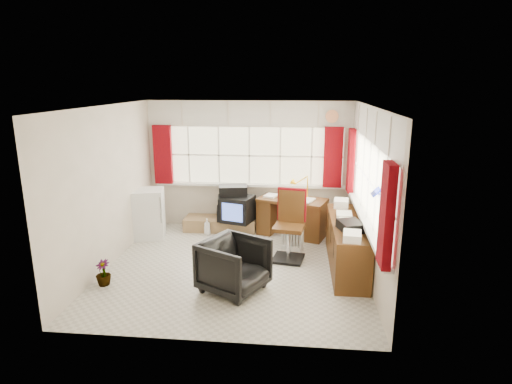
% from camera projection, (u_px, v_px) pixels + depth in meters
% --- Properties ---
extents(ground, '(4.00, 4.00, 0.00)m').
position_uv_depth(ground, '(236.00, 267.00, 6.75)').
color(ground, beige).
rests_on(ground, ground).
extents(room_walls, '(4.00, 4.00, 4.00)m').
position_uv_depth(room_walls, '(234.00, 174.00, 6.38)').
color(room_walls, beige).
rests_on(room_walls, ground).
extents(window_back, '(3.70, 0.12, 3.60)m').
position_uv_depth(window_back, '(249.00, 181.00, 8.39)').
color(window_back, beige).
rests_on(window_back, room_walls).
extents(window_right, '(0.12, 3.70, 3.60)m').
position_uv_depth(window_right, '(365.00, 214.00, 6.33)').
color(window_right, beige).
rests_on(window_right, room_walls).
extents(curtains, '(3.83, 3.83, 1.15)m').
position_uv_depth(curtains, '(297.00, 167.00, 7.19)').
color(curtains, maroon).
rests_on(curtains, room_walls).
extents(overhead_cabinets, '(3.98, 3.98, 0.48)m').
position_uv_depth(overhead_cabinets, '(301.00, 119.00, 7.04)').
color(overhead_cabinets, silver).
rests_on(overhead_cabinets, room_walls).
extents(desk, '(1.38, 0.98, 0.75)m').
position_uv_depth(desk, '(292.00, 215.00, 8.08)').
color(desk, '#563314').
rests_on(desk, ground).
extents(desk_lamp, '(0.18, 0.17, 0.43)m').
position_uv_depth(desk_lamp, '(308.00, 183.00, 7.94)').
color(desk_lamp, '#FAB50A').
rests_on(desk_lamp, desk).
extents(task_chair, '(0.56, 0.58, 1.16)m').
position_uv_depth(task_chair, '(290.00, 222.00, 7.00)').
color(task_chair, black).
rests_on(task_chair, ground).
extents(office_chair, '(1.10, 1.09, 0.74)m').
position_uv_depth(office_chair, '(234.00, 266.00, 5.92)').
color(office_chair, black).
rests_on(office_chair, ground).
extents(radiator, '(0.41, 0.28, 0.56)m').
position_uv_depth(radiator, '(292.00, 237.00, 7.41)').
color(radiator, white).
rests_on(radiator, ground).
extents(credenza, '(0.50, 2.00, 0.85)m').
position_uv_depth(credenza, '(346.00, 243.00, 6.68)').
color(credenza, '#563314').
rests_on(credenza, ground).
extents(file_tray, '(0.41, 0.46, 0.13)m').
position_uv_depth(file_tray, '(350.00, 226.00, 6.20)').
color(file_tray, black).
rests_on(file_tray, credenza).
extents(tv_bench, '(1.40, 0.50, 0.25)m').
position_uv_depth(tv_bench, '(221.00, 224.00, 8.43)').
color(tv_bench, olive).
rests_on(tv_bench, ground).
extents(crt_tv, '(0.66, 0.63, 0.49)m').
position_uv_depth(crt_tv, '(238.00, 209.00, 8.13)').
color(crt_tv, black).
rests_on(crt_tv, tv_bench).
extents(hifi_stack, '(0.70, 0.51, 0.67)m').
position_uv_depth(hifi_stack, '(233.00, 203.00, 8.24)').
color(hifi_stack, black).
rests_on(hifi_stack, tv_bench).
extents(mini_fridge, '(0.65, 0.65, 0.92)m').
position_uv_depth(mini_fridge, '(149.00, 214.00, 7.96)').
color(mini_fridge, white).
rests_on(mini_fridge, ground).
extents(spray_bottle_a, '(0.15, 0.15, 0.32)m').
position_uv_depth(spray_bottle_a, '(207.00, 227.00, 8.16)').
color(spray_bottle_a, silver).
rests_on(spray_bottle_a, ground).
extents(spray_bottle_b, '(0.14, 0.14, 0.21)m').
position_uv_depth(spray_bottle_b, '(234.00, 246.00, 7.33)').
color(spray_bottle_b, '#8CD2CF').
rests_on(spray_bottle_b, ground).
extents(flower_vase, '(0.27, 0.27, 0.38)m').
position_uv_depth(flower_vase, '(103.00, 273.00, 6.12)').
color(flower_vase, black).
rests_on(flower_vase, ground).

